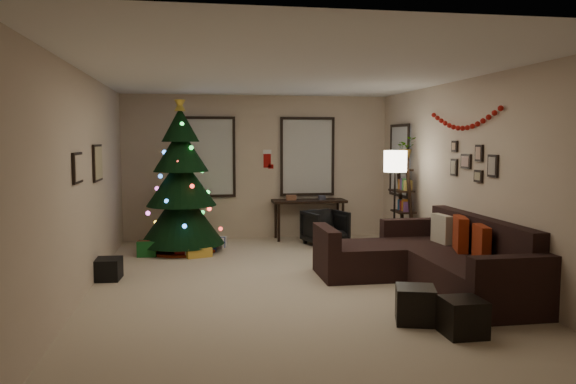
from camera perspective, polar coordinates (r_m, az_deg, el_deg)
The scene contains 29 objects.
floor at distance 7.34m, azimuth -0.00°, elevation -9.43°, with size 7.00×7.00×0.00m, color #C4B094.
ceiling at distance 7.14m, azimuth -0.00°, elevation 12.01°, with size 7.00×7.00×0.00m, color white.
wall_back at distance 10.57m, azimuth -3.12°, elevation 2.53°, with size 5.00×5.00×0.00m, color #C9B299.
wall_front at distance 3.72m, azimuth 8.88°, elevation -2.84°, with size 5.00×5.00×0.00m, color #C9B299.
wall_left at distance 7.14m, azimuth -20.20°, elevation 0.83°, with size 7.00×7.00×0.00m, color #C9B299.
wall_right at distance 7.91m, azimuth 18.16°, elevation 1.31°, with size 7.00×7.00×0.00m, color #C9B299.
window_back_left at distance 10.47m, azimuth -8.29°, elevation 3.55°, with size 1.05×0.06×1.50m.
window_back_right at distance 10.68m, azimuth 1.98°, elevation 3.64°, with size 1.05×0.06×1.50m.
window_right_wall at distance 10.22m, azimuth 11.41°, elevation 3.18°, with size 0.06×0.90×1.30m.
christmas_tree at distance 9.46m, azimuth -10.85°, elevation 0.50°, with size 1.41×1.41×2.62m.
presents at distance 9.36m, azimuth -9.95°, elevation -5.55°, with size 1.43×1.00×0.30m.
sofa at distance 7.49m, azimuth 14.38°, elevation -6.97°, with size 2.01×2.92×0.90m.
pillow_red_a at distance 7.10m, azimuth 19.16°, elevation -4.94°, with size 0.11×0.42×0.42m, color maroon.
pillow_red_b at distance 7.57m, azimuth 17.22°, elevation -4.26°, with size 0.13×0.49×0.49m, color maroon.
pillow_cream at distance 8.06m, azimuth 15.45°, elevation -3.70°, with size 0.12×0.41×0.41m, color #C0B59B.
ottoman_near at distance 5.98m, azimuth 12.89°, elevation -11.17°, with size 0.39×0.39×0.37m, color black.
ottoman_far at distance 5.73m, azimuth 17.45°, elevation -12.11°, with size 0.38×0.38×0.36m, color black.
desk at distance 10.50m, azimuth 2.17°, elevation -1.28°, with size 1.38×0.49×0.74m.
desk_chair at distance 9.95m, azimuth 3.82°, elevation -3.65°, with size 0.61×0.57×0.63m, color black.
bookshelf at distance 9.59m, azimuth 11.80°, elevation -1.32°, with size 0.30×0.48×1.60m.
potted_plant at distance 9.50m, azimuth 11.97°, elevation 4.78°, with size 0.41×0.36×0.46m, color #4C4C4C.
floor_lamp at distance 8.96m, azimuth 10.90°, elevation 2.40°, with size 0.36×0.36×1.70m.
art_map at distance 8.02m, azimuth -18.91°, elevation 2.84°, with size 0.04×0.60×0.50m.
art_abstract at distance 6.73m, azimuth -20.73°, elevation 2.32°, with size 0.04×0.45×0.35m.
gallery at distance 7.83m, azimuth 18.33°, elevation 2.89°, with size 0.03×1.25×0.54m.
garland at distance 8.03m, azimuth 17.45°, elevation 7.09°, with size 0.08×1.90×0.30m, color #A5140C, non-canonical shape.
stocking_left at distance 10.60m, azimuth -3.91°, elevation 3.67°, with size 0.20×0.05×0.36m.
stocking_right at distance 10.60m, azimuth -2.11°, elevation 3.44°, with size 0.20×0.05×0.36m.
storage_bin at distance 7.95m, azimuth -18.79°, elevation -7.49°, with size 0.57×0.38×0.29m, color black.
Camera 1 is at (-1.16, -7.00, 1.88)m, focal length 34.77 mm.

